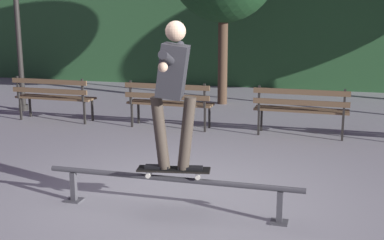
# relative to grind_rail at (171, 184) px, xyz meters

# --- Properties ---
(ground_plane) EXTENTS (90.00, 90.00, 0.00)m
(ground_plane) POSITION_rel_grind_rail_xyz_m (0.00, 0.30, -0.31)
(ground_plane) COLOR #99999E
(hedge_backdrop) EXTENTS (24.00, 1.20, 2.71)m
(hedge_backdrop) POSITION_rel_grind_rail_xyz_m (0.00, 9.74, 1.04)
(hedge_backdrop) COLOR #2D5B33
(hedge_backdrop) RESTS_ON ground
(grind_rail) EXTENTS (2.85, 0.18, 0.40)m
(grind_rail) POSITION_rel_grind_rail_xyz_m (0.00, 0.00, 0.00)
(grind_rail) COLOR #47474C
(grind_rail) RESTS_ON ground
(skateboard) EXTENTS (0.80, 0.33, 0.09)m
(skateboard) POSITION_rel_grind_rail_xyz_m (0.03, 0.00, 0.16)
(skateboard) COLOR black
(skateboard) RESTS_ON grind_rail
(skateboarder) EXTENTS (0.63, 1.39, 1.56)m
(skateboarder) POSITION_rel_grind_rail_xyz_m (0.04, 0.00, 1.10)
(skateboarder) COLOR black
(skateboarder) RESTS_ON skateboard
(park_bench_leftmost) EXTENTS (1.61, 0.44, 0.88)m
(park_bench_leftmost) POSITION_rel_grind_rail_xyz_m (-3.60, 3.74, 0.23)
(park_bench_leftmost) COLOR #282623
(park_bench_leftmost) RESTS_ON ground
(park_bench_left_center) EXTENTS (1.61, 0.44, 0.88)m
(park_bench_left_center) POSITION_rel_grind_rail_xyz_m (-1.23, 3.74, 0.23)
(park_bench_left_center) COLOR #282623
(park_bench_left_center) RESTS_ON ground
(park_bench_right_center) EXTENTS (1.61, 0.44, 0.88)m
(park_bench_right_center) POSITION_rel_grind_rail_xyz_m (1.14, 3.74, 0.23)
(park_bench_right_center) COLOR #282623
(park_bench_right_center) RESTS_ON ground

